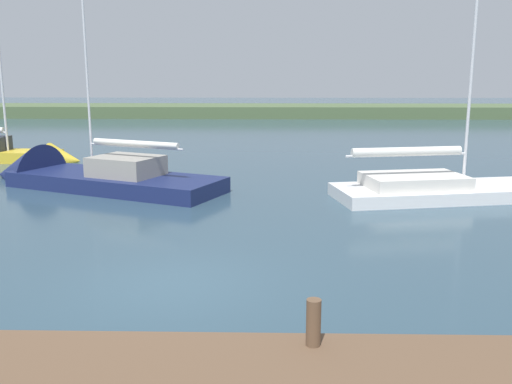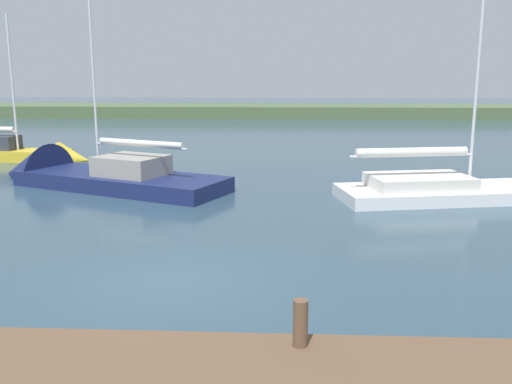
{
  "view_description": "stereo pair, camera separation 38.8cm",
  "coord_description": "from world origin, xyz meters",
  "px_view_note": "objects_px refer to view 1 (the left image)",
  "views": [
    {
      "loc": [
        -2.02,
        11.31,
        4.39
      ],
      "look_at": [
        -1.68,
        -3.43,
        1.32
      ],
      "focal_mm": 39.52,
      "sensor_mm": 36.0,
      "label": 1
    },
    {
      "loc": [
        -2.41,
        11.3,
        4.39
      ],
      "look_at": [
        -1.68,
        -3.43,
        1.32
      ],
      "focal_mm": 39.52,
      "sensor_mm": 36.0,
      "label": 2
    }
  ],
  "objects_px": {
    "sailboat_outer_mooring": "(72,180)",
    "sailboat_far_left": "(16,157)",
    "sailboat_mid_channel": "(504,191)",
    "mooring_post_far": "(314,323)"
  },
  "relations": [
    {
      "from": "sailboat_outer_mooring",
      "to": "sailboat_far_left",
      "type": "relative_size",
      "value": 1.51
    },
    {
      "from": "sailboat_mid_channel",
      "to": "sailboat_far_left",
      "type": "bearing_deg",
      "value": 148.96
    },
    {
      "from": "sailboat_far_left",
      "to": "sailboat_outer_mooring",
      "type": "bearing_deg",
      "value": -46.06
    },
    {
      "from": "sailboat_outer_mooring",
      "to": "sailboat_mid_channel",
      "type": "xyz_separation_m",
      "value": [
        -16.7,
        1.72,
        -0.04
      ]
    },
    {
      "from": "sailboat_mid_channel",
      "to": "mooring_post_far",
      "type": "bearing_deg",
      "value": -132.7
    },
    {
      "from": "mooring_post_far",
      "to": "sailboat_outer_mooring",
      "type": "bearing_deg",
      "value": -59.61
    },
    {
      "from": "mooring_post_far",
      "to": "sailboat_far_left",
      "type": "xyz_separation_m",
      "value": [
        13.72,
        -20.96,
        -0.7
      ]
    },
    {
      "from": "mooring_post_far",
      "to": "sailboat_outer_mooring",
      "type": "height_order",
      "value": "sailboat_outer_mooring"
    },
    {
      "from": "sailboat_mid_channel",
      "to": "sailboat_far_left",
      "type": "xyz_separation_m",
      "value": [
        21.76,
        -7.93,
        0.04
      ]
    },
    {
      "from": "mooring_post_far",
      "to": "sailboat_outer_mooring",
      "type": "distance_m",
      "value": 17.12
    }
  ]
}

